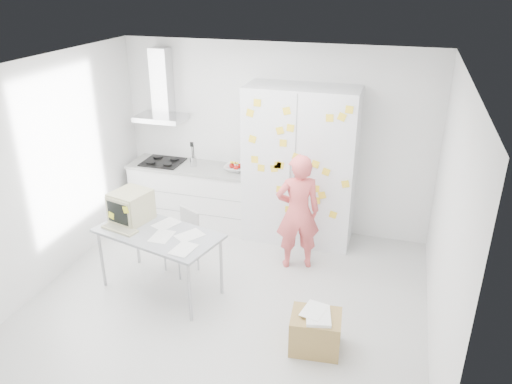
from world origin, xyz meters
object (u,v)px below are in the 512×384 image
(cardboard_box, at_px, (315,331))
(person, at_px, (298,212))
(desk, at_px, (140,218))
(chair, at_px, (184,237))

(cardboard_box, bearing_deg, person, 109.46)
(person, height_order, desk, person)
(desk, xyz_separation_m, cardboard_box, (2.24, -0.61, -0.67))
(desk, distance_m, cardboard_box, 2.42)
(desk, bearing_deg, chair, 62.11)
(person, relative_size, cardboard_box, 2.87)
(desk, relative_size, cardboard_box, 2.96)
(person, distance_m, cardboard_box, 1.69)
(chair, bearing_deg, desk, -104.61)
(person, distance_m, desk, 1.94)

